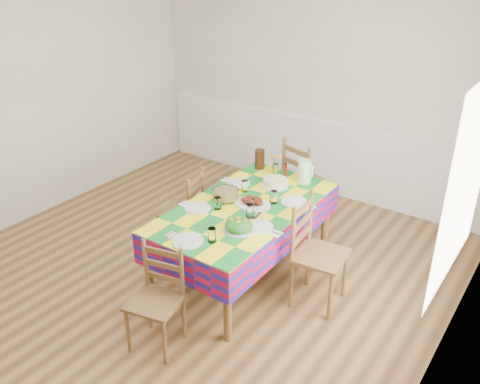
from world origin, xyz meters
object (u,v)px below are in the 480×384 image
object	(u,v)px
meat_platter	(252,202)
chair_near	(157,299)
dining_table	(245,214)
chair_left	(185,211)
tea_pitcher	(260,159)
chair_right	(316,254)
green_pitcher	(304,172)
chair_far	(304,184)

from	to	relation	value
meat_platter	chair_near	world-z (taller)	chair_near
dining_table	chair_left	distance (m)	0.77
tea_pitcher	chair_right	bearing A→B (deg)	-36.12
chair_near	tea_pitcher	bearing A→B (deg)	87.86
meat_platter	chair_near	bearing A→B (deg)	-92.36
dining_table	chair_near	distance (m)	1.19
tea_pitcher	chair_right	size ratio (longest dim) A/B	0.21
tea_pitcher	chair_left	bearing A→B (deg)	-115.79
green_pitcher	tea_pitcher	bearing A→B (deg)	175.90
chair_right	chair_left	bearing A→B (deg)	83.71
chair_left	chair_right	bearing A→B (deg)	72.92
chair_near	chair_far	xyz separation A→B (m)	(-0.01, 2.34, 0.08)
tea_pitcher	chair_right	xyz separation A→B (m)	(1.10, -0.80, -0.34)
dining_table	chair_near	bearing A→B (deg)	-90.41
chair_left	chair_near	bearing A→B (deg)	15.34
dining_table	chair_far	bearing A→B (deg)	90.69
green_pitcher	chair_right	size ratio (longest dim) A/B	0.24
meat_platter	chair_right	size ratio (longest dim) A/B	0.37
chair_far	dining_table	bearing A→B (deg)	108.33
meat_platter	chair_far	size ratio (longest dim) A/B	0.36
dining_table	chair_near	xyz separation A→B (m)	(-0.01, -1.17, -0.23)
chair_near	chair_left	distance (m)	1.39
meat_platter	chair_far	xyz separation A→B (m)	(-0.06, 1.11, -0.26)
chair_left	tea_pitcher	bearing A→B (deg)	137.75
chair_far	chair_left	xyz separation A→B (m)	(-0.73, -1.15, -0.06)
tea_pitcher	meat_platter	bearing A→B (deg)	-61.41
meat_platter	green_pitcher	xyz separation A→B (m)	(0.15, 0.70, 0.09)
dining_table	green_pitcher	size ratio (longest dim) A/B	8.01
chair_far	chair_right	size ratio (longest dim) A/B	1.02
meat_platter	tea_pitcher	distance (m)	0.85
dining_table	chair_right	xyz separation A→B (m)	(0.74, -0.00, -0.16)
meat_platter	chair_near	size ratio (longest dim) A/B	0.43
green_pitcher	chair_right	xyz separation A→B (m)	(0.55, -0.76, -0.35)
tea_pitcher	chair_left	world-z (taller)	tea_pitcher
dining_table	green_pitcher	distance (m)	0.81
chair_far	chair_right	bearing A→B (deg)	140.30
dining_table	tea_pitcher	distance (m)	0.90
dining_table	chair_left	xyz separation A→B (m)	(-0.74, 0.01, -0.21)
chair_far	tea_pitcher	bearing A→B (deg)	64.24
chair_near	chair_far	size ratio (longest dim) A/B	0.84
chair_right	tea_pitcher	bearing A→B (deg)	48.21
chair_near	chair_left	world-z (taller)	chair_left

